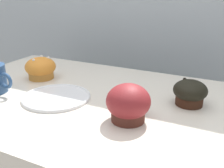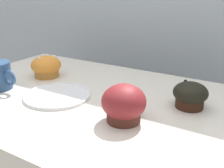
{
  "view_description": "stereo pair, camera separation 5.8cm",
  "coord_description": "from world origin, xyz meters",
  "px_view_note": "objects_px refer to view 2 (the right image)",
  "views": [
    {
      "loc": [
        0.39,
        -0.62,
        1.26
      ],
      "look_at": [
        0.07,
        0.02,
        1.0
      ],
      "focal_mm": 42.0,
      "sensor_mm": 36.0,
      "label": 1
    },
    {
      "loc": [
        0.44,
        -0.59,
        1.26
      ],
      "look_at": [
        0.07,
        0.02,
        1.0
      ],
      "focal_mm": 42.0,
      "sensor_mm": 36.0,
      "label": 2
    }
  ],
  "objects_px": {
    "muffin_front_center": "(190,95)",
    "serving_plate": "(57,95)",
    "muffin_back_right": "(46,67)",
    "muffin_back_left": "(124,104)"
  },
  "relations": [
    {
      "from": "muffin_back_left",
      "to": "serving_plate",
      "type": "bearing_deg",
      "value": 172.63
    },
    {
      "from": "muffin_back_left",
      "to": "muffin_back_right",
      "type": "xyz_separation_m",
      "value": [
        -0.41,
        0.16,
        -0.01
      ]
    },
    {
      "from": "muffin_back_right",
      "to": "serving_plate",
      "type": "height_order",
      "value": "muffin_back_right"
    },
    {
      "from": "serving_plate",
      "to": "muffin_back_left",
      "type": "bearing_deg",
      "value": -7.37
    },
    {
      "from": "muffin_back_left",
      "to": "muffin_back_right",
      "type": "relative_size",
      "value": 1.01
    },
    {
      "from": "muffin_back_right",
      "to": "muffin_back_left",
      "type": "bearing_deg",
      "value": -21.0
    },
    {
      "from": "muffin_front_center",
      "to": "serving_plate",
      "type": "height_order",
      "value": "muffin_front_center"
    },
    {
      "from": "muffin_back_right",
      "to": "serving_plate",
      "type": "xyz_separation_m",
      "value": [
        0.16,
        -0.12,
        -0.03
      ]
    },
    {
      "from": "muffin_back_left",
      "to": "serving_plate",
      "type": "xyz_separation_m",
      "value": [
        -0.24,
        0.03,
        -0.04
      ]
    },
    {
      "from": "muffin_back_left",
      "to": "serving_plate",
      "type": "distance_m",
      "value": 0.25
    }
  ]
}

